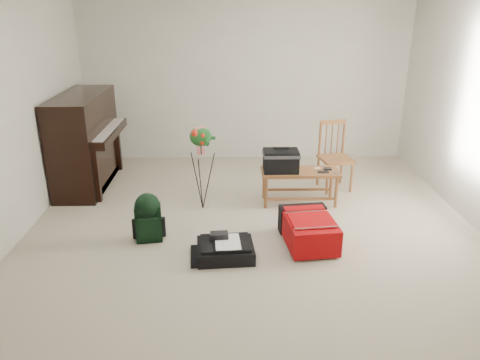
{
  "coord_description": "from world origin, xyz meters",
  "views": [
    {
      "loc": [
        -0.24,
        -4.5,
        2.4
      ],
      "look_at": [
        -0.13,
        0.35,
        0.52
      ],
      "focal_mm": 35.0,
      "sensor_mm": 36.0,
      "label": 1
    }
  ],
  "objects_px": {
    "dining_chair": "(335,157)",
    "flower_stand": "(202,169)",
    "red_suitcase": "(308,227)",
    "black_duffel": "(225,249)",
    "bench": "(287,164)",
    "piano": "(86,143)",
    "green_backpack": "(148,215)"
  },
  "relations": [
    {
      "from": "dining_chair",
      "to": "flower_stand",
      "type": "distance_m",
      "value": 1.86
    },
    {
      "from": "red_suitcase",
      "to": "green_backpack",
      "type": "relative_size",
      "value": 1.44
    },
    {
      "from": "dining_chair",
      "to": "black_duffel",
      "type": "distance_m",
      "value": 2.35
    },
    {
      "from": "bench",
      "to": "green_backpack",
      "type": "xyz_separation_m",
      "value": [
        -1.56,
        -0.95,
        -0.23
      ]
    },
    {
      "from": "piano",
      "to": "black_duffel",
      "type": "distance_m",
      "value": 2.81
    },
    {
      "from": "black_duffel",
      "to": "flower_stand",
      "type": "bearing_deg",
      "value": 99.52
    },
    {
      "from": "green_backpack",
      "to": "flower_stand",
      "type": "height_order",
      "value": "flower_stand"
    },
    {
      "from": "bench",
      "to": "green_backpack",
      "type": "relative_size",
      "value": 1.79
    },
    {
      "from": "black_duffel",
      "to": "flower_stand",
      "type": "height_order",
      "value": "flower_stand"
    },
    {
      "from": "dining_chair",
      "to": "green_backpack",
      "type": "height_order",
      "value": "dining_chair"
    },
    {
      "from": "bench",
      "to": "flower_stand",
      "type": "bearing_deg",
      "value": -172.63
    },
    {
      "from": "green_backpack",
      "to": "bench",
      "type": "bearing_deg",
      "value": 23.49
    },
    {
      "from": "bench",
      "to": "flower_stand",
      "type": "distance_m",
      "value": 1.05
    },
    {
      "from": "piano",
      "to": "bench",
      "type": "height_order",
      "value": "piano"
    },
    {
      "from": "red_suitcase",
      "to": "dining_chair",
      "type": "bearing_deg",
      "value": 62.48
    },
    {
      "from": "piano",
      "to": "black_duffel",
      "type": "relative_size",
      "value": 2.55
    },
    {
      "from": "red_suitcase",
      "to": "green_backpack",
      "type": "distance_m",
      "value": 1.68
    },
    {
      "from": "bench",
      "to": "black_duffel",
      "type": "distance_m",
      "value": 1.57
    },
    {
      "from": "dining_chair",
      "to": "black_duffel",
      "type": "bearing_deg",
      "value": -139.82
    },
    {
      "from": "dining_chair",
      "to": "flower_stand",
      "type": "height_order",
      "value": "flower_stand"
    },
    {
      "from": "green_backpack",
      "to": "black_duffel",
      "type": "bearing_deg",
      "value": -31.62
    },
    {
      "from": "piano",
      "to": "black_duffel",
      "type": "bearing_deg",
      "value": -46.83
    },
    {
      "from": "dining_chair",
      "to": "black_duffel",
      "type": "relative_size",
      "value": 1.55
    },
    {
      "from": "bench",
      "to": "black_duffel",
      "type": "bearing_deg",
      "value": -120.05
    },
    {
      "from": "piano",
      "to": "dining_chair",
      "type": "height_order",
      "value": "piano"
    },
    {
      "from": "piano",
      "to": "flower_stand",
      "type": "height_order",
      "value": "piano"
    },
    {
      "from": "piano",
      "to": "flower_stand",
      "type": "bearing_deg",
      "value": -27.83
    },
    {
      "from": "red_suitcase",
      "to": "piano",
      "type": "bearing_deg",
      "value": 141.85
    },
    {
      "from": "black_duffel",
      "to": "flower_stand",
      "type": "xyz_separation_m",
      "value": [
        -0.29,
        1.17,
        0.43
      ]
    },
    {
      "from": "dining_chair",
      "to": "flower_stand",
      "type": "bearing_deg",
      "value": -170.71
    },
    {
      "from": "dining_chair",
      "to": "red_suitcase",
      "type": "height_order",
      "value": "dining_chair"
    },
    {
      "from": "red_suitcase",
      "to": "black_duffel",
      "type": "relative_size",
      "value": 1.31
    }
  ]
}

